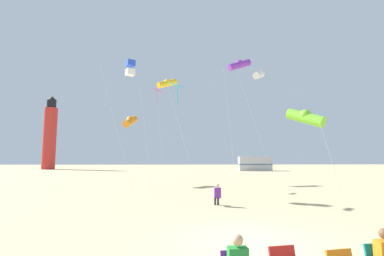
{
  "coord_description": "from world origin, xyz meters",
  "views": [
    {
      "loc": [
        -2.02,
        -8.4,
        2.47
      ],
      "look_at": [
        -0.94,
        13.05,
        4.84
      ],
      "focal_mm": 25.73,
      "sensor_mm": 36.0,
      "label": 1
    }
  ],
  "objects_px": {
    "kite_tube_orange": "(130,121)",
    "kite_box_blue": "(130,68)",
    "kite_diamond_rainbow": "(156,94)",
    "kite_flyer_standing": "(217,194)",
    "kite_tube_gold": "(167,83)",
    "rv_van_silver": "(255,164)",
    "lighthouse_distant": "(50,135)",
    "kite_tube_white": "(259,74)",
    "kite_diamond_cyan": "(178,89)",
    "kite_tube_violet": "(239,65)",
    "kite_tube_lime": "(305,117)"
  },
  "relations": [
    {
      "from": "kite_tube_white",
      "to": "rv_van_silver",
      "type": "bearing_deg",
      "value": 75.56
    },
    {
      "from": "lighthouse_distant",
      "to": "rv_van_silver",
      "type": "relative_size",
      "value": 2.56
    },
    {
      "from": "kite_tube_orange",
      "to": "kite_box_blue",
      "type": "distance_m",
      "value": 8.04
    },
    {
      "from": "lighthouse_distant",
      "to": "kite_diamond_cyan",
      "type": "bearing_deg",
      "value": -57.85
    },
    {
      "from": "kite_box_blue",
      "to": "lighthouse_distant",
      "type": "xyz_separation_m",
      "value": [
        -25.63,
        43.76,
        -1.39
      ]
    },
    {
      "from": "kite_tube_orange",
      "to": "kite_box_blue",
      "type": "bearing_deg",
      "value": -80.9
    },
    {
      "from": "kite_box_blue",
      "to": "kite_tube_white",
      "type": "bearing_deg",
      "value": 28.49
    },
    {
      "from": "lighthouse_distant",
      "to": "kite_tube_lime",
      "type": "bearing_deg",
      "value": -51.61
    },
    {
      "from": "kite_tube_violet",
      "to": "kite_tube_lime",
      "type": "distance_m",
      "value": 12.46
    },
    {
      "from": "kite_tube_violet",
      "to": "lighthouse_distant",
      "type": "relative_size",
      "value": 0.76
    },
    {
      "from": "kite_flyer_standing",
      "to": "kite_tube_orange",
      "type": "distance_m",
      "value": 15.73
    },
    {
      "from": "kite_tube_gold",
      "to": "rv_van_silver",
      "type": "height_order",
      "value": "kite_tube_gold"
    },
    {
      "from": "kite_tube_white",
      "to": "kite_diamond_rainbow",
      "type": "bearing_deg",
      "value": -167.17
    },
    {
      "from": "kite_box_blue",
      "to": "kite_diamond_rainbow",
      "type": "height_order",
      "value": "kite_box_blue"
    },
    {
      "from": "kite_tube_lime",
      "to": "rv_van_silver",
      "type": "bearing_deg",
      "value": 79.12
    },
    {
      "from": "lighthouse_distant",
      "to": "rv_van_silver",
      "type": "distance_m",
      "value": 46.03
    },
    {
      "from": "kite_tube_gold",
      "to": "lighthouse_distant",
      "type": "distance_m",
      "value": 43.56
    },
    {
      "from": "kite_flyer_standing",
      "to": "kite_box_blue",
      "type": "bearing_deg",
      "value": -45.81
    },
    {
      "from": "kite_flyer_standing",
      "to": "kite_tube_gold",
      "type": "distance_m",
      "value": 19.52
    },
    {
      "from": "kite_flyer_standing",
      "to": "rv_van_silver",
      "type": "relative_size",
      "value": 0.18
    },
    {
      "from": "kite_diamond_rainbow",
      "to": "lighthouse_distant",
      "type": "xyz_separation_m",
      "value": [
        -27.29,
        39.68,
        -0.42
      ]
    },
    {
      "from": "kite_tube_orange",
      "to": "kite_diamond_rainbow",
      "type": "height_order",
      "value": "kite_diamond_rainbow"
    },
    {
      "from": "kite_tube_orange",
      "to": "kite_diamond_rainbow",
      "type": "relative_size",
      "value": 0.78
    },
    {
      "from": "kite_box_blue",
      "to": "kite_tube_lime",
      "type": "distance_m",
      "value": 12.87
    },
    {
      "from": "kite_diamond_cyan",
      "to": "kite_tube_gold",
      "type": "bearing_deg",
      "value": 95.38
    },
    {
      "from": "kite_box_blue",
      "to": "kite_flyer_standing",
      "type": "bearing_deg",
      "value": -44.71
    },
    {
      "from": "kite_tube_gold",
      "to": "rv_van_silver",
      "type": "relative_size",
      "value": 1.78
    },
    {
      "from": "kite_diamond_cyan",
      "to": "kite_tube_violet",
      "type": "distance_m",
      "value": 12.5
    },
    {
      "from": "kite_diamond_cyan",
      "to": "kite_tube_gold",
      "type": "relative_size",
      "value": 0.63
    },
    {
      "from": "kite_tube_gold",
      "to": "kite_tube_violet",
      "type": "relative_size",
      "value": 0.92
    },
    {
      "from": "kite_diamond_cyan",
      "to": "lighthouse_distant",
      "type": "bearing_deg",
      "value": 122.15
    },
    {
      "from": "kite_diamond_cyan",
      "to": "kite_diamond_rainbow",
      "type": "relative_size",
      "value": 0.84
    },
    {
      "from": "kite_tube_violet",
      "to": "kite_tube_gold",
      "type": "bearing_deg",
      "value": 153.8
    },
    {
      "from": "kite_tube_orange",
      "to": "rv_van_silver",
      "type": "distance_m",
      "value": 33.98
    },
    {
      "from": "kite_box_blue",
      "to": "rv_van_silver",
      "type": "xyz_separation_m",
      "value": [
        18.95,
        34.3,
        -7.84
      ]
    },
    {
      "from": "kite_tube_white",
      "to": "rv_van_silver",
      "type": "xyz_separation_m",
      "value": [
        7.19,
        27.92,
        -9.51
      ]
    },
    {
      "from": "lighthouse_distant",
      "to": "rv_van_silver",
      "type": "bearing_deg",
      "value": -11.98
    },
    {
      "from": "kite_tube_white",
      "to": "lighthouse_distant",
      "type": "height_order",
      "value": "lighthouse_distant"
    },
    {
      "from": "kite_diamond_rainbow",
      "to": "kite_tube_white",
      "type": "bearing_deg",
      "value": 12.83
    },
    {
      "from": "kite_tube_gold",
      "to": "lighthouse_distant",
      "type": "bearing_deg",
      "value": 130.07
    },
    {
      "from": "kite_tube_violet",
      "to": "kite_diamond_rainbow",
      "type": "xyz_separation_m",
      "value": [
        -8.23,
        -2.72,
        -3.79
      ]
    },
    {
      "from": "kite_tube_white",
      "to": "lighthouse_distant",
      "type": "relative_size",
      "value": 0.69
    },
    {
      "from": "kite_tube_violet",
      "to": "kite_diamond_rainbow",
      "type": "relative_size",
      "value": 1.45
    },
    {
      "from": "kite_tube_white",
      "to": "kite_diamond_rainbow",
      "type": "distance_m",
      "value": 10.69
    },
    {
      "from": "kite_diamond_rainbow",
      "to": "kite_diamond_cyan",
      "type": "bearing_deg",
      "value": -74.21
    },
    {
      "from": "lighthouse_distant",
      "to": "kite_flyer_standing",
      "type": "bearing_deg",
      "value": -57.62
    },
    {
      "from": "lighthouse_distant",
      "to": "kite_box_blue",
      "type": "bearing_deg",
      "value": -59.65
    },
    {
      "from": "kite_diamond_cyan",
      "to": "rv_van_silver",
      "type": "xyz_separation_m",
      "value": [
        15.37,
        37.01,
        -5.57
      ]
    },
    {
      "from": "kite_flyer_standing",
      "to": "kite_box_blue",
      "type": "relative_size",
      "value": 0.12
    },
    {
      "from": "kite_tube_orange",
      "to": "kite_tube_lime",
      "type": "xyz_separation_m",
      "value": [
        12.89,
        -10.71,
        -1.11
      ]
    }
  ]
}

